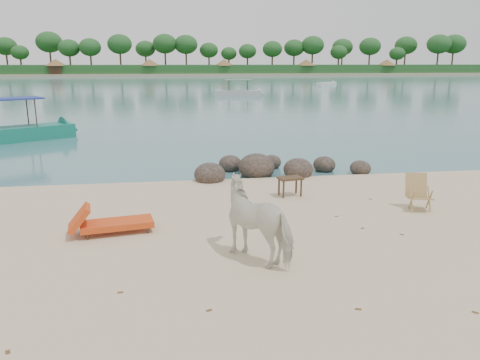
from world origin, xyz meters
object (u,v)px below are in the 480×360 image
(deck_chair, at_px, (421,194))
(lounge_chair, at_px, (117,221))
(boulders, at_px, (267,169))
(boat_near, at_px, (3,106))
(side_table, at_px, (290,188))
(cow, at_px, (261,221))

(deck_chair, bearing_deg, lounge_chair, -161.33)
(boulders, height_order, boat_near, boat_near)
(side_table, distance_m, deck_chair, 3.56)
(lounge_chair, bearing_deg, boulders, 39.63)
(cow, relative_size, deck_chair, 1.99)
(side_table, relative_size, boat_near, 0.10)
(boulders, xyz_separation_m, side_table, (0.09, -2.94, 0.10))
(cow, bearing_deg, boulders, -142.19)
(boulders, distance_m, boat_near, 14.58)
(side_table, bearing_deg, deck_chair, -41.40)
(boat_near, bearing_deg, cow, -90.23)
(cow, relative_size, boat_near, 0.26)
(boulders, relative_size, side_table, 9.14)
(boulders, bearing_deg, deck_chair, -56.72)
(boat_near, bearing_deg, side_table, -77.58)
(boulders, distance_m, deck_chair, 5.71)
(side_table, distance_m, lounge_chair, 5.22)
(boulders, relative_size, boat_near, 0.88)
(boulders, bearing_deg, lounge_chair, -130.74)
(deck_chair, bearing_deg, side_table, 163.65)
(lounge_chair, distance_m, deck_chair, 7.72)
(boat_near, bearing_deg, deck_chair, -74.97)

